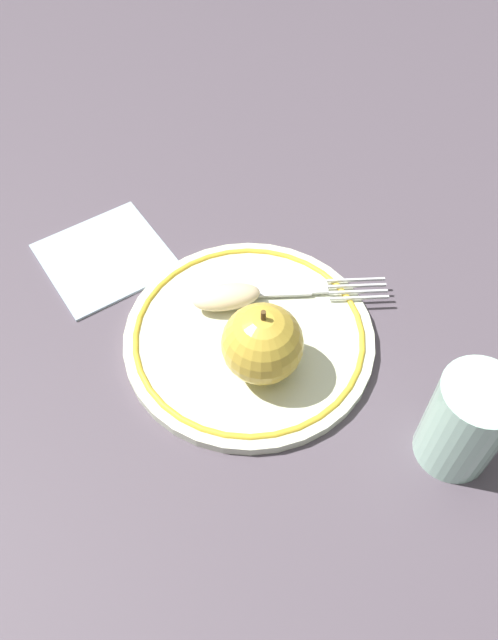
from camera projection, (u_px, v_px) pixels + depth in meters
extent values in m
plane|color=#524752|center=(262.00, 353.00, 0.61)|extent=(2.00, 2.00, 0.00)
cylinder|color=silver|center=(249.00, 337.00, 0.62)|extent=(0.25, 0.25, 0.01)
torus|color=yellow|center=(249.00, 334.00, 0.61)|extent=(0.23, 0.23, 0.01)
sphere|color=gold|center=(262.00, 344.00, 0.56)|extent=(0.07, 0.07, 0.07)
cylinder|color=brown|center=(263.00, 316.00, 0.52)|extent=(0.00, 0.00, 0.01)
ellipsoid|color=beige|center=(226.00, 297.00, 0.62)|extent=(0.07, 0.03, 0.02)
cube|color=silver|center=(265.00, 292.00, 0.64)|extent=(0.10, 0.03, 0.00)
cube|color=silver|center=(320.00, 290.00, 0.64)|extent=(0.02, 0.01, 0.00)
cube|color=silver|center=(359.00, 298.00, 0.63)|extent=(0.06, 0.01, 0.00)
cube|color=silver|center=(358.00, 292.00, 0.64)|extent=(0.06, 0.01, 0.00)
cube|color=silver|center=(357.00, 286.00, 0.64)|extent=(0.06, 0.01, 0.00)
cube|color=silver|center=(356.00, 280.00, 0.65)|extent=(0.06, 0.01, 0.00)
cylinder|color=silver|center=(466.00, 422.00, 0.51)|extent=(0.07, 0.07, 0.10)
cube|color=#A9BECE|center=(105.00, 256.00, 0.68)|extent=(0.17, 0.16, 0.01)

